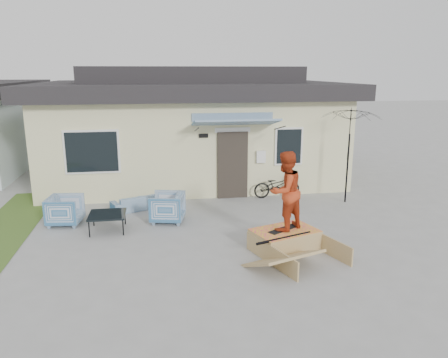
{
  "coord_description": "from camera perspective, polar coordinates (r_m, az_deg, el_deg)",
  "views": [
    {
      "loc": [
        -1.36,
        -8.48,
        3.93
      ],
      "look_at": [
        0.3,
        1.8,
        1.3
      ],
      "focal_mm": 34.66,
      "sensor_mm": 36.0,
      "label": 1
    }
  ],
  "objects": [
    {
      "name": "house",
      "position": [
        16.65,
        -4.46,
        7.26
      ],
      "size": [
        10.8,
        8.49,
        4.1
      ],
      "color": "beige",
      "rests_on": "ground"
    },
    {
      "name": "skater",
      "position": [
        9.53,
        8.07,
        -1.39
      ],
      "size": [
        1.08,
        1.02,
        1.76
      ],
      "primitive_type": "imported",
      "rotation": [
        0.0,
        0.0,
        3.69
      ],
      "color": "#B43918",
      "rests_on": "skateboard"
    },
    {
      "name": "coffee_table",
      "position": [
        11.29,
        -15.08,
        -5.51
      ],
      "size": [
        0.9,
        0.9,
        0.44
      ],
      "primitive_type": "cube",
      "rotation": [
        0.0,
        0.0,
        -0.0
      ],
      "color": "black",
      "rests_on": "ground"
    },
    {
      "name": "patio_umbrella",
      "position": [
        13.4,
        16.15,
        4.24
      ],
      "size": [
        2.15,
        2.07,
        2.2
      ],
      "color": "black",
      "rests_on": "ground"
    },
    {
      "name": "armchair_left",
      "position": [
        12.01,
        -20.23,
        -3.72
      ],
      "size": [
        0.86,
        0.91,
        0.84
      ],
      "primitive_type": "imported",
      "rotation": [
        0.0,
        0.0,
        1.45
      ],
      "color": "#285F90",
      "rests_on": "ground"
    },
    {
      "name": "armchair_right",
      "position": [
        11.58,
        -7.5,
        -3.54
      ],
      "size": [
        0.95,
        0.99,
        0.86
      ],
      "primitive_type": "imported",
      "rotation": [
        0.0,
        0.0,
        -1.8
      ],
      "color": "#285F90",
      "rests_on": "ground"
    },
    {
      "name": "skate_ramp",
      "position": [
        9.87,
        8.0,
        -7.98
      ],
      "size": [
        1.92,
        2.2,
        0.46
      ],
      "primitive_type": null,
      "rotation": [
        0.0,
        0.0,
        0.34
      ],
      "color": "tan",
      "rests_on": "ground"
    },
    {
      "name": "bicycle",
      "position": [
        13.73,
        6.99,
        -0.5
      ],
      "size": [
        1.51,
        0.56,
        0.96
      ],
      "primitive_type": "imported",
      "rotation": [
        0.0,
        0.0,
        1.6
      ],
      "color": "black",
      "rests_on": "ground"
    },
    {
      "name": "loveseat",
      "position": [
        12.78,
        -11.48,
        -2.72
      ],
      "size": [
        1.48,
        0.93,
        0.56
      ],
      "primitive_type": "imported",
      "rotation": [
        0.0,
        0.0,
        3.53
      ],
      "color": "#285F90",
      "rests_on": "ground"
    },
    {
      "name": "skateboard",
      "position": [
        9.81,
        7.89,
        -6.5
      ],
      "size": [
        0.82,
        0.61,
        0.05
      ],
      "primitive_type": "cube",
      "rotation": [
        0.0,
        0.0,
        0.55
      ],
      "color": "black",
      "rests_on": "skate_ramp"
    },
    {
      "name": "ground",
      "position": [
        9.45,
        -0.05,
        -10.41
      ],
      "size": [
        90.0,
        90.0,
        0.0
      ],
      "primitive_type": "plane",
      "color": "gray",
      "rests_on": "ground"
    }
  ]
}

